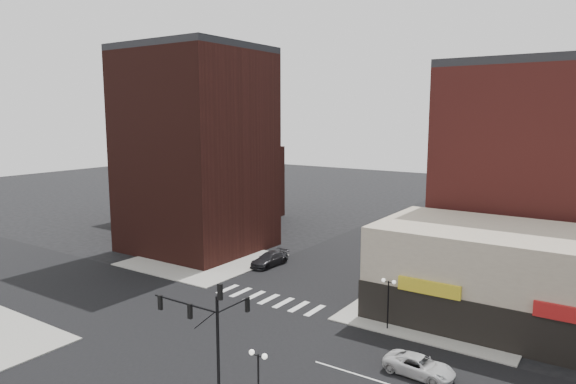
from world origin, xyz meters
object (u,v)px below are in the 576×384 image
Objects in this scene: street_lamp_se_a at (258,368)px; white_suv at (419,366)px; traffic_signal at (210,324)px; dark_sedan_north at (269,259)px; street_lamp_ne at (388,291)px.

white_suv is at bearing 60.90° from street_lamp_se_a.
dark_sedan_north is (-13.74, 24.97, -4.19)m from traffic_signal.
street_lamp_se_a is at bearing 154.53° from white_suv.
dark_sedan_north is at bearing 118.82° from traffic_signal.
white_suv is at bearing -50.43° from street_lamp_ne.
white_suv is at bearing 46.83° from traffic_signal.
traffic_signal is at bearing -57.68° from dark_sedan_north.
street_lamp_ne is at bearing -22.78° from dark_sedan_north.
traffic_signal is 4.12m from street_lamp_se_a.
traffic_signal is 28.80m from dark_sedan_north.
white_suv is (4.72, -5.72, -2.63)m from street_lamp_ne.
traffic_signal reaches higher than dark_sedan_north.
traffic_signal reaches higher than street_lamp_se_a.
white_suv is 27.57m from dark_sedan_north.
dark_sedan_north is (-17.50, 25.14, -2.52)m from street_lamp_se_a.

